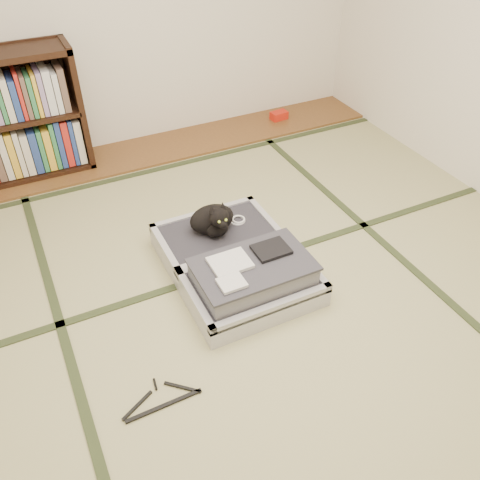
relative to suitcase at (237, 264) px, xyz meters
name	(u,v)px	position (x,y,z in m)	size (l,w,h in m)	color
floor	(260,314)	(-0.02, -0.32, -0.10)	(4.50, 4.50, 0.00)	tan
wood_strip	(147,151)	(-0.02, 1.68, -0.09)	(4.00, 0.50, 0.02)	brown
red_item	(279,115)	(1.25, 1.71, -0.05)	(0.15, 0.09, 0.07)	red
room_shell	(270,41)	(-0.02, -0.32, 1.36)	(4.50, 4.50, 4.50)	white
tatami_borders	(222,260)	(-0.02, 0.17, -0.10)	(4.00, 4.50, 0.01)	#2D381E
suitcase	(237,264)	(0.00, 0.00, 0.00)	(0.72, 0.96, 0.28)	#ACACB1
cat	(214,220)	(-0.02, 0.29, 0.13)	(0.32, 0.32, 0.26)	black
cable_coil	(238,220)	(0.16, 0.33, 0.05)	(0.10, 0.10, 0.02)	white
hanger	(162,401)	(-0.68, -0.61, -0.09)	(0.38, 0.17, 0.01)	black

